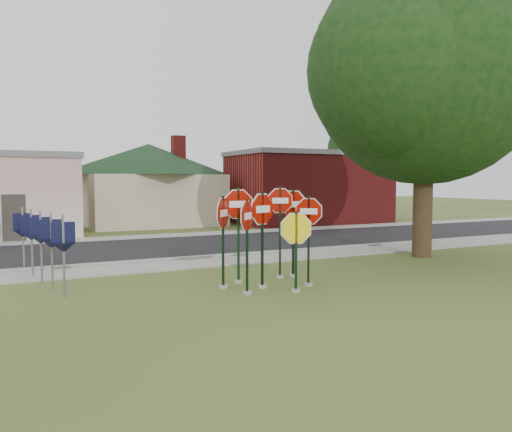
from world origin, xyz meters
name	(u,v)px	position (x,y,z in m)	size (l,w,h in m)	color
ground	(296,297)	(0.00, 0.00, 0.00)	(120.00, 120.00, 0.00)	#3C5520
sidewalk_near	(213,263)	(0.00, 5.50, 0.03)	(60.00, 1.60, 0.06)	gray
road	(174,247)	(0.00, 10.00, 0.02)	(60.00, 7.00, 0.04)	black
sidewalk_far	(149,237)	(0.00, 14.30, 0.03)	(60.00, 1.60, 0.06)	gray
curb	(203,257)	(0.00, 6.50, 0.07)	(60.00, 0.20, 0.14)	gray
stop_sign_center	(262,225)	(-0.25, 1.29, 1.67)	(1.08, 0.43, 2.65)	gray
stop_sign_yellow	(296,241)	(0.30, 0.50, 1.29)	(1.07, 0.32, 2.17)	gray
stop_sign_left	(247,233)	(-0.92, 0.80, 1.52)	(0.77, 0.74, 2.48)	gray
stop_sign_right	(309,229)	(0.99, 1.00, 1.52)	(0.80, 0.62, 2.50)	gray
stop_sign_back_right	(280,219)	(0.84, 2.29, 1.70)	(0.93, 0.42, 2.75)	gray
stop_sign_back_left	(238,220)	(-0.53, 2.18, 1.73)	(1.12, 0.24, 2.74)	gray
stop_sign_far_right	(293,219)	(1.25, 2.25, 1.69)	(0.58, 0.97, 2.69)	gray
stop_sign_far_left	(223,228)	(-1.18, 1.72, 1.58)	(0.77, 0.85, 2.54)	gray
route_sign_row	(41,239)	(-5.40, 4.50, 1.22)	(1.43, 4.63, 2.00)	#59595E
building_house	(149,168)	(2.00, 22.00, 3.65)	(11.60, 11.60, 6.20)	beige
building_brick	(308,187)	(12.00, 18.50, 2.40)	(10.20, 6.20, 4.75)	maroon
oak_tree	(426,69)	(7.50, 3.50, 6.85)	(11.99, 11.39, 11.05)	#302115
bg_tree_right	(359,150)	(22.00, 26.00, 5.58)	(5.60, 5.60, 8.40)	#302115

